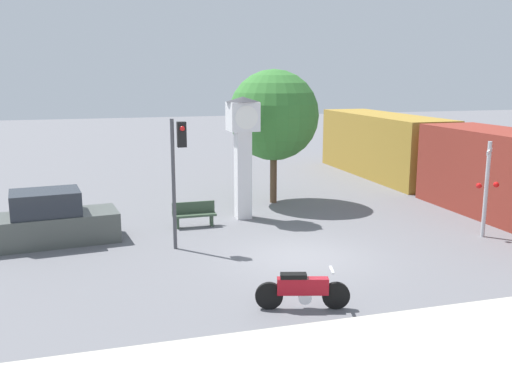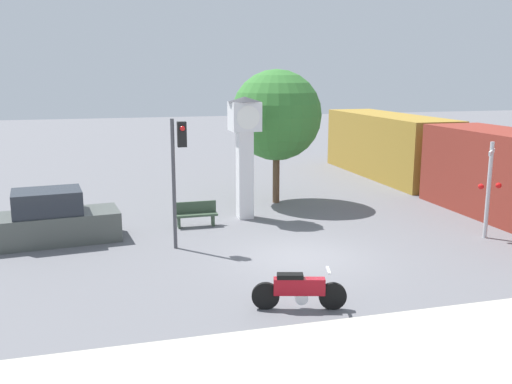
% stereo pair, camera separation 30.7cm
% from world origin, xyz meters
% --- Properties ---
extents(ground_plane, '(120.00, 120.00, 0.00)m').
position_xyz_m(ground_plane, '(0.00, 0.00, 0.00)').
color(ground_plane, slate).
extents(sidewalk_strip, '(36.00, 6.00, 0.10)m').
position_xyz_m(sidewalk_strip, '(0.00, -7.76, 0.05)').
color(sidewalk_strip, '#BCB7A8').
rests_on(sidewalk_strip, ground_plane).
extents(motorcycle, '(2.24, 0.81, 1.01)m').
position_xyz_m(motorcycle, '(-1.43, -3.76, 0.49)').
color(motorcycle, black).
rests_on(motorcycle, ground_plane).
extents(clock_tower, '(1.32, 1.32, 4.75)m').
position_xyz_m(clock_tower, '(-0.47, 5.26, 3.16)').
color(clock_tower, white).
rests_on(clock_tower, ground_plane).
extents(freight_train, '(2.80, 21.25, 3.40)m').
position_xyz_m(freight_train, '(9.53, 6.94, 1.70)').
color(freight_train, maroon).
rests_on(freight_train, ground_plane).
extents(traffic_light, '(0.50, 0.35, 4.22)m').
position_xyz_m(traffic_light, '(-3.50, 1.97, 2.90)').
color(traffic_light, '#47474C').
rests_on(traffic_light, ground_plane).
extents(railroad_crossing_signal, '(0.90, 0.82, 3.35)m').
position_xyz_m(railroad_crossing_signal, '(6.89, 0.32, 1.84)').
color(railroad_crossing_signal, '#B7B7BC').
rests_on(railroad_crossing_signal, ground_plane).
extents(street_tree, '(3.90, 3.90, 5.80)m').
position_xyz_m(street_tree, '(1.54, 7.57, 3.84)').
color(street_tree, brown).
rests_on(street_tree, ground_plane).
extents(bench, '(1.60, 0.44, 0.92)m').
position_xyz_m(bench, '(-2.56, 4.52, 0.49)').
color(bench, '#384C38').
rests_on(bench, ground_plane).
extents(parked_car, '(4.37, 2.23, 1.80)m').
position_xyz_m(parked_car, '(-7.53, 3.81, 0.75)').
color(parked_car, '#4C514C').
rests_on(parked_car, ground_plane).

